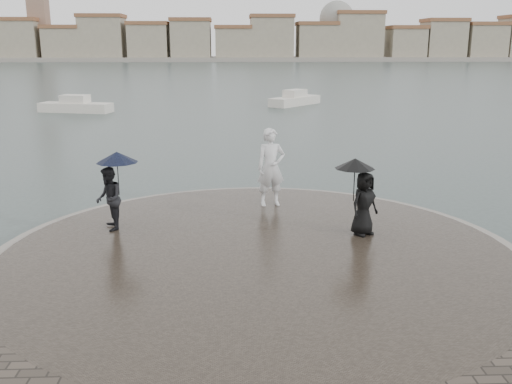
{
  "coord_description": "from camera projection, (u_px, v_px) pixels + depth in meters",
  "views": [
    {
      "loc": [
        -0.58,
        -9.02,
        5.07
      ],
      "look_at": [
        0.0,
        4.8,
        1.45
      ],
      "focal_mm": 40.0,
      "sensor_mm": 36.0,
      "label": 1
    }
  ],
  "objects": [
    {
      "name": "far_skyline",
      "position": [
        211.0,
        41.0,
        163.69
      ],
      "size": [
        260.0,
        20.0,
        37.0
      ],
      "color": "gray",
      "rests_on": "ground"
    },
    {
      "name": "kerb_ring",
      "position": [
        258.0,
        259.0,
        13.37
      ],
      "size": [
        12.5,
        12.5,
        0.32
      ],
      "primitive_type": "cylinder",
      "color": "gray",
      "rests_on": "ground"
    },
    {
      "name": "quay_tip",
      "position": [
        258.0,
        258.0,
        13.36
      ],
      "size": [
        11.9,
        11.9,
        0.36
      ],
      "primitive_type": "cylinder",
      "color": "#2D261E",
      "rests_on": "ground"
    },
    {
      "name": "boats",
      "position": [
        318.0,
        102.0,
        46.58
      ],
      "size": [
        45.25,
        8.44,
        1.5
      ],
      "color": "beige",
      "rests_on": "ground"
    },
    {
      "name": "statue",
      "position": [
        271.0,
        167.0,
        16.83
      ],
      "size": [
        0.94,
        0.71,
        2.31
      ],
      "primitive_type": "imported",
      "rotation": [
        0.0,
        0.0,
        0.2
      ],
      "color": "silver",
      "rests_on": "quay_tip"
    },
    {
      "name": "visitor_left",
      "position": [
        111.0,
        187.0,
        14.61
      ],
      "size": [
        1.19,
        1.1,
        2.04
      ],
      "color": "black",
      "rests_on": "quay_tip"
    },
    {
      "name": "visitor_right",
      "position": [
        361.0,
        192.0,
        14.24
      ],
      "size": [
        1.23,
        1.04,
        1.95
      ],
      "color": "black",
      "rests_on": "quay_tip"
    },
    {
      "name": "ground",
      "position": [
        267.0,
        341.0,
        10.02
      ],
      "size": [
        400.0,
        400.0,
        0.0
      ],
      "primitive_type": "plane",
      "color": "#2B3835",
      "rests_on": "ground"
    }
  ]
}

